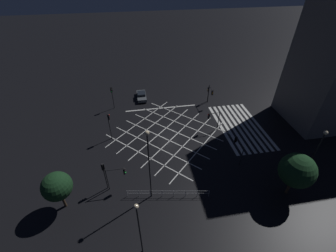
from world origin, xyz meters
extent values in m
plane|color=black|center=(0.00, 0.00, 0.00)|extent=(200.00, 200.00, 0.00)
cube|color=silver|center=(0.00, -9.04, 0.00)|extent=(13.04, 0.50, 0.01)
cube|color=silver|center=(0.00, -9.94, 0.00)|extent=(13.04, 0.50, 0.01)
cube|color=silver|center=(0.00, -10.84, 0.00)|extent=(13.04, 0.50, 0.01)
cube|color=silver|center=(0.00, -11.74, 0.00)|extent=(13.04, 0.50, 0.01)
cube|color=silver|center=(0.00, -12.64, 0.00)|extent=(13.04, 0.50, 0.01)
cube|color=silver|center=(0.00, -13.54, 0.00)|extent=(13.04, 0.50, 0.01)
cube|color=silver|center=(0.00, -14.44, 0.00)|extent=(13.04, 0.50, 0.01)
cube|color=silver|center=(0.00, -15.34, 0.00)|extent=(13.04, 0.50, 0.01)
cube|color=silver|center=(4.10, -4.10, 0.00)|extent=(11.37, 11.37, 0.01)
cube|color=silver|center=(-4.10, -4.10, 0.00)|extent=(11.37, 11.37, 0.01)
cube|color=silver|center=(2.46, -2.46, 0.00)|extent=(11.37, 11.37, 0.01)
cube|color=silver|center=(-2.46, -2.46, 0.00)|extent=(11.37, 11.37, 0.01)
cube|color=silver|center=(0.82, -0.82, 0.00)|extent=(11.37, 11.37, 0.01)
cube|color=silver|center=(-0.82, -0.82, 0.00)|extent=(11.37, 11.37, 0.01)
cube|color=silver|center=(-0.82, 0.82, 0.00)|extent=(11.37, 11.37, 0.01)
cube|color=silver|center=(0.82, 0.82, 0.00)|extent=(11.37, 11.37, 0.01)
cube|color=silver|center=(-2.46, 2.46, 0.00)|extent=(11.37, 11.37, 0.01)
cube|color=silver|center=(2.46, 2.46, 0.00)|extent=(11.37, 11.37, 0.01)
cube|color=silver|center=(-4.10, 4.10, 0.00)|extent=(11.37, 11.37, 0.01)
cube|color=silver|center=(4.10, 4.10, 0.00)|extent=(11.37, 11.37, 0.01)
cube|color=silver|center=(7.75, 0.00, 0.00)|extent=(0.30, 13.04, 0.01)
cube|color=beige|center=(5.03, -33.29, 2.00)|extent=(0.06, 1.40, 1.80)
cube|color=beige|center=(5.03, -29.68, 2.00)|extent=(0.06, 1.40, 1.80)
cube|color=black|center=(5.03, -26.07, 2.00)|extent=(0.06, 1.40, 1.80)
cube|color=beige|center=(5.03, -22.46, 2.00)|extent=(0.06, 1.40, 1.80)
cube|color=beige|center=(5.03, -29.68, 5.52)|extent=(0.06, 1.40, 1.80)
cube|color=black|center=(5.03, -26.07, 5.52)|extent=(0.06, 1.40, 1.80)
cube|color=beige|center=(5.03, -22.46, 5.52)|extent=(0.06, 1.40, 1.80)
cube|color=beige|center=(5.03, -29.68, 9.04)|extent=(0.06, 1.40, 1.80)
cube|color=black|center=(5.03, -26.07, 9.04)|extent=(0.06, 1.40, 1.80)
cube|color=beige|center=(5.03, -22.46, 9.04)|extent=(0.06, 1.40, 1.80)
cube|color=beige|center=(5.03, -26.07, 12.56)|extent=(0.06, 1.40, 1.80)
cube|color=beige|center=(5.03, -22.46, 12.56)|extent=(0.06, 1.40, 1.80)
cube|color=black|center=(5.03, -26.07, 16.08)|extent=(0.06, 1.40, 1.80)
cube|color=black|center=(5.03, -22.46, 16.08)|extent=(0.06, 1.40, 1.80)
cylinder|color=black|center=(-9.22, 8.81, 1.73)|extent=(0.11, 0.11, 3.45)
cylinder|color=black|center=(-9.22, 7.77, 3.30)|extent=(0.09, 2.08, 0.09)
cube|color=black|center=(-9.22, 6.73, 2.85)|extent=(0.28, 0.16, 0.90)
sphere|color=black|center=(-9.22, 6.62, 3.15)|extent=(0.18, 0.18, 0.18)
sphere|color=black|center=(-9.22, 6.62, 2.85)|extent=(0.18, 0.18, 0.18)
sphere|color=green|center=(-9.22, 6.62, 2.55)|extent=(0.18, 0.18, 0.18)
cube|color=black|center=(-9.22, 6.82, 2.85)|extent=(0.36, 0.02, 0.98)
cylinder|color=black|center=(-0.20, -8.10, 1.73)|extent=(0.11, 0.11, 3.46)
cylinder|color=black|center=(-0.20, -7.24, 3.31)|extent=(0.09, 1.71, 0.09)
cube|color=black|center=(-0.20, -6.39, 2.86)|extent=(0.28, 0.16, 0.90)
sphere|color=red|center=(-0.20, -6.28, 3.16)|extent=(0.18, 0.18, 0.18)
sphere|color=black|center=(-0.20, -6.28, 2.86)|extent=(0.18, 0.18, 0.18)
sphere|color=black|center=(-0.20, -6.28, 2.56)|extent=(0.18, 0.18, 0.18)
cube|color=black|center=(-0.20, -6.48, 2.86)|extent=(0.36, 0.02, 0.98)
cylinder|color=black|center=(-8.99, 9.02, 2.05)|extent=(0.11, 0.11, 4.10)
cube|color=black|center=(-8.85, 9.02, 3.60)|extent=(0.16, 0.28, 0.90)
sphere|color=black|center=(-8.74, 9.02, 3.90)|extent=(0.18, 0.18, 0.18)
sphere|color=black|center=(-8.74, 9.02, 3.60)|extent=(0.18, 0.18, 0.18)
sphere|color=green|center=(-8.74, 9.02, 3.30)|extent=(0.18, 0.18, 0.18)
cube|color=black|center=(-8.94, 9.02, 3.60)|extent=(0.02, 0.36, 0.98)
cylinder|color=black|center=(8.33, -9.22, 1.64)|extent=(0.11, 0.11, 3.28)
cube|color=black|center=(8.33, -9.08, 2.78)|extent=(0.28, 0.16, 0.90)
sphere|color=black|center=(8.33, -8.97, 3.08)|extent=(0.18, 0.18, 0.18)
sphere|color=orange|center=(8.33, -8.97, 2.78)|extent=(0.18, 0.18, 0.18)
sphere|color=black|center=(8.33, -8.97, 2.48)|extent=(0.18, 0.18, 0.18)
cube|color=black|center=(8.33, -9.17, 2.78)|extent=(0.36, 0.02, 0.98)
cylinder|color=black|center=(0.45, 8.78, 2.29)|extent=(0.11, 0.11, 4.57)
cube|color=black|center=(0.45, 8.65, 4.07)|extent=(0.28, 0.16, 0.90)
sphere|color=red|center=(0.45, 8.54, 4.37)|extent=(0.18, 0.18, 0.18)
sphere|color=black|center=(0.45, 8.54, 4.07)|extent=(0.18, 0.18, 0.18)
sphere|color=black|center=(0.45, 8.54, 3.77)|extent=(0.18, 0.18, 0.18)
cube|color=black|center=(0.45, 8.74, 4.07)|extent=(0.36, 0.02, 0.98)
cylinder|color=black|center=(-8.27, -8.38, 1.62)|extent=(0.11, 0.11, 3.25)
cylinder|color=black|center=(-7.08, -8.38, 3.10)|extent=(2.38, 0.09, 0.09)
cube|color=black|center=(-5.89, -8.38, 2.65)|extent=(0.16, 0.28, 0.90)
sphere|color=red|center=(-5.78, -8.38, 2.95)|extent=(0.18, 0.18, 0.18)
sphere|color=black|center=(-5.78, -8.38, 2.65)|extent=(0.18, 0.18, 0.18)
sphere|color=black|center=(-5.78, -8.38, 2.35)|extent=(0.18, 0.18, 0.18)
cube|color=black|center=(-5.98, -8.38, 2.65)|extent=(0.02, 0.36, 0.98)
cylinder|color=black|center=(9.25, 8.55, 2.17)|extent=(0.11, 0.11, 4.35)
cube|color=black|center=(9.12, 8.55, 3.85)|extent=(0.16, 0.28, 0.90)
sphere|color=black|center=(9.00, 8.55, 4.15)|extent=(0.18, 0.18, 0.18)
sphere|color=black|center=(9.00, 8.55, 3.85)|extent=(0.18, 0.18, 0.18)
sphere|color=green|center=(9.00, 8.55, 3.55)|extent=(0.18, 0.18, 0.18)
cube|color=black|center=(9.21, 8.55, 3.85)|extent=(0.02, 0.36, 0.98)
cylinder|color=black|center=(8.63, -9.28, 1.78)|extent=(0.11, 0.11, 3.55)
cylinder|color=black|center=(7.63, -9.28, 3.40)|extent=(2.00, 0.09, 0.09)
cube|color=black|center=(6.63, -9.28, 2.95)|extent=(0.16, 0.28, 0.90)
sphere|color=black|center=(6.51, -9.28, 3.25)|extent=(0.18, 0.18, 0.18)
sphere|color=orange|center=(6.51, -9.28, 2.95)|extent=(0.18, 0.18, 0.18)
sphere|color=black|center=(6.51, -9.28, 2.65)|extent=(0.18, 0.18, 0.18)
cube|color=black|center=(6.72, -9.28, 2.95)|extent=(0.02, 0.36, 0.98)
cylinder|color=black|center=(-17.13, 5.42, 3.66)|extent=(0.14, 0.14, 7.33)
sphere|color=#F9E0B2|center=(-17.13, 5.42, 7.45)|extent=(0.40, 0.40, 0.40)
cylinder|color=black|center=(-11.81, -15.08, 3.74)|extent=(0.14, 0.14, 7.48)
sphere|color=#F9E0B2|center=(-11.81, -15.08, 7.62)|extent=(0.45, 0.45, 0.45)
cylinder|color=black|center=(-11.07, 3.89, 4.74)|extent=(0.14, 0.14, 9.47)
sphere|color=#F9E0B2|center=(-11.07, 3.89, 9.61)|extent=(0.47, 0.47, 0.47)
cylinder|color=#38281C|center=(-10.72, 13.63, 1.16)|extent=(0.29, 0.29, 2.31)
sphere|color=#143319|center=(-10.72, 13.63, 3.49)|extent=(3.14, 3.14, 3.14)
cylinder|color=#38281C|center=(-13.34, -12.07, 1.23)|extent=(0.33, 0.33, 2.46)
sphere|color=#143319|center=(-13.34, -12.07, 3.93)|extent=(3.91, 3.91, 3.91)
cube|color=#474C51|center=(11.96, 3.26, 0.48)|extent=(4.16, 1.73, 0.59)
cube|color=black|center=(12.06, 3.26, 1.00)|extent=(1.75, 1.52, 0.46)
sphere|color=white|center=(9.93, 2.72, 0.43)|extent=(0.16, 0.16, 0.16)
sphere|color=white|center=(9.93, 3.80, 0.43)|extent=(0.16, 0.16, 0.16)
cylinder|color=black|center=(10.67, 2.52, 0.31)|extent=(0.62, 0.20, 0.62)
cylinder|color=black|center=(10.67, 4.01, 0.31)|extent=(0.62, 0.20, 0.62)
cylinder|color=black|center=(13.25, 2.52, 0.31)|extent=(0.62, 0.20, 0.62)
cylinder|color=black|center=(13.25, 4.01, 0.31)|extent=(0.62, 0.20, 0.62)
cylinder|color=#9EA0A5|center=(-10.62, 6.70, 0.53)|extent=(0.05, 0.05, 1.05)
cylinder|color=#9EA0A5|center=(-10.85, 5.35, 0.53)|extent=(0.05, 0.05, 1.05)
cylinder|color=#9EA0A5|center=(-11.08, 4.00, 0.53)|extent=(0.05, 0.05, 1.05)
cylinder|color=#9EA0A5|center=(-11.32, 2.65, 0.53)|extent=(0.05, 0.05, 1.05)
cylinder|color=#9EA0A5|center=(-11.55, 1.30, 0.53)|extent=(0.05, 0.05, 1.05)
cylinder|color=#9EA0A5|center=(-11.78, -0.05, 0.53)|extent=(0.05, 0.05, 1.05)
cylinder|color=#9EA0A5|center=(-12.02, -1.40, 0.53)|extent=(0.05, 0.05, 1.05)
cylinder|color=#9EA0A5|center=(-12.25, -2.75, 0.53)|extent=(0.05, 0.05, 1.05)
cylinder|color=#9EA0A5|center=(-11.43, 1.97, 1.01)|extent=(1.67, 9.46, 0.04)
cylinder|color=#9EA0A5|center=(-11.43, 1.97, 0.58)|extent=(1.67, 9.46, 0.04)
camera|label=1|loc=(-27.27, 4.71, 22.68)|focal=24.00mm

